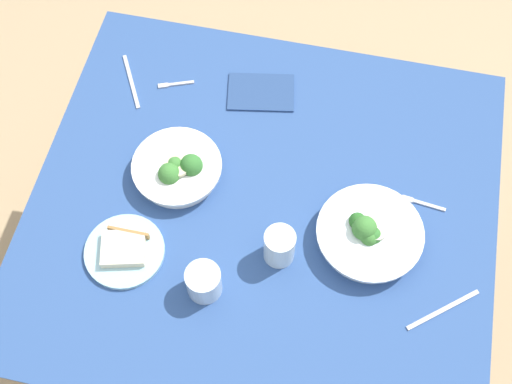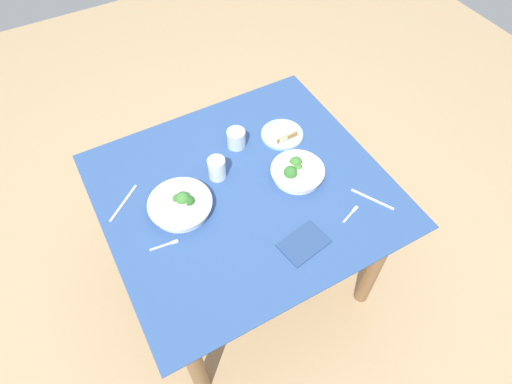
{
  "view_description": "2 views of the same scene",
  "coord_description": "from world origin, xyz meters",
  "px_view_note": "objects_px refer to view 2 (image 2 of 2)",
  "views": [
    {
      "loc": [
        -0.14,
        0.72,
        2.2
      ],
      "look_at": [
        0.02,
        -0.03,
        0.74
      ],
      "focal_mm": 47.33,
      "sensor_mm": 36.0,
      "label": 1
    },
    {
      "loc": [
        -0.48,
        -0.97,
        2.15
      ],
      "look_at": [
        0.03,
        -0.04,
        0.74
      ],
      "focal_mm": 30.72,
      "sensor_mm": 36.0,
      "label": 2
    }
  ],
  "objects_px": {
    "table_knife_left": "(372,199)",
    "broccoli_bowl_far": "(181,205)",
    "water_glass_side": "(236,139)",
    "table_knife_right": "(123,203)",
    "water_glass_center": "(217,168)",
    "fork_by_far_bowl": "(351,214)",
    "bread_side_plate": "(282,134)",
    "napkin_folded_upper": "(304,243)",
    "broccoli_bowl_near": "(297,172)",
    "fork_by_near_bowl": "(166,245)"
  },
  "relations": [
    {
      "from": "table_knife_left",
      "to": "broccoli_bowl_far",
      "type": "bearing_deg",
      "value": -144.46
    },
    {
      "from": "water_glass_side",
      "to": "table_knife_right",
      "type": "xyz_separation_m",
      "value": [
        -0.54,
        -0.06,
        -0.04
      ]
    },
    {
      "from": "broccoli_bowl_far",
      "to": "water_glass_center",
      "type": "xyz_separation_m",
      "value": [
        0.2,
        0.08,
        0.02
      ]
    },
    {
      "from": "table_knife_right",
      "to": "fork_by_far_bowl",
      "type": "bearing_deg",
      "value": 108.68
    },
    {
      "from": "bread_side_plate",
      "to": "water_glass_center",
      "type": "xyz_separation_m",
      "value": [
        -0.35,
        -0.07,
        0.04
      ]
    },
    {
      "from": "broccoli_bowl_far",
      "to": "table_knife_right",
      "type": "distance_m",
      "value": 0.24
    },
    {
      "from": "napkin_folded_upper",
      "to": "water_glass_side",
      "type": "bearing_deg",
      "value": 88.75
    },
    {
      "from": "water_glass_center",
      "to": "fork_by_far_bowl",
      "type": "bearing_deg",
      "value": -48.83
    },
    {
      "from": "bread_side_plate",
      "to": "fork_by_far_bowl",
      "type": "bearing_deg",
      "value": -88.16
    },
    {
      "from": "fork_by_far_bowl",
      "to": "broccoli_bowl_near",
      "type": "bearing_deg",
      "value": 87.08
    },
    {
      "from": "fork_by_near_bowl",
      "to": "napkin_folded_upper",
      "type": "bearing_deg",
      "value": -21.32
    },
    {
      "from": "water_glass_center",
      "to": "water_glass_side",
      "type": "xyz_separation_m",
      "value": [
        0.15,
        0.12,
        -0.01
      ]
    },
    {
      "from": "fork_by_far_bowl",
      "to": "table_knife_right",
      "type": "bearing_deg",
      "value": 127.03
    },
    {
      "from": "fork_by_far_bowl",
      "to": "napkin_folded_upper",
      "type": "relative_size",
      "value": 0.54
    },
    {
      "from": "fork_by_far_bowl",
      "to": "table_knife_left",
      "type": "xyz_separation_m",
      "value": [
        0.12,
        0.01,
        -0.0
      ]
    },
    {
      "from": "fork_by_near_bowl",
      "to": "table_knife_right",
      "type": "relative_size",
      "value": 0.57
    },
    {
      "from": "table_knife_left",
      "to": "napkin_folded_upper",
      "type": "relative_size",
      "value": 1.04
    },
    {
      "from": "broccoli_bowl_far",
      "to": "napkin_folded_upper",
      "type": "bearing_deg",
      "value": -47.53
    },
    {
      "from": "broccoli_bowl_near",
      "to": "fork_by_near_bowl",
      "type": "bearing_deg",
      "value": -175.64
    },
    {
      "from": "bread_side_plate",
      "to": "fork_by_far_bowl",
      "type": "height_order",
      "value": "bread_side_plate"
    },
    {
      "from": "broccoli_bowl_far",
      "to": "table_knife_left",
      "type": "xyz_separation_m",
      "value": [
        0.68,
        -0.33,
        -0.03
      ]
    },
    {
      "from": "fork_by_far_bowl",
      "to": "fork_by_near_bowl",
      "type": "xyz_separation_m",
      "value": [
        -0.68,
        0.22,
        -0.0
      ]
    },
    {
      "from": "water_glass_side",
      "to": "fork_by_far_bowl",
      "type": "bearing_deg",
      "value": -67.75
    },
    {
      "from": "broccoli_bowl_near",
      "to": "fork_by_near_bowl",
      "type": "distance_m",
      "value": 0.6
    },
    {
      "from": "broccoli_bowl_near",
      "to": "table_knife_left",
      "type": "height_order",
      "value": "broccoli_bowl_near"
    },
    {
      "from": "broccoli_bowl_near",
      "to": "table_knife_right",
      "type": "xyz_separation_m",
      "value": [
        -0.67,
        0.21,
        -0.03
      ]
    },
    {
      "from": "table_knife_left",
      "to": "table_knife_right",
      "type": "height_order",
      "value": "same"
    },
    {
      "from": "broccoli_bowl_far",
      "to": "fork_by_far_bowl",
      "type": "distance_m",
      "value": 0.66
    },
    {
      "from": "water_glass_center",
      "to": "fork_by_far_bowl",
      "type": "relative_size",
      "value": 1.03
    },
    {
      "from": "fork_by_far_bowl",
      "to": "table_knife_left",
      "type": "height_order",
      "value": "same"
    },
    {
      "from": "water_glass_center",
      "to": "table_knife_right",
      "type": "height_order",
      "value": "water_glass_center"
    },
    {
      "from": "table_knife_left",
      "to": "napkin_folded_upper",
      "type": "height_order",
      "value": "napkin_folded_upper"
    },
    {
      "from": "water_glass_side",
      "to": "fork_by_near_bowl",
      "type": "relative_size",
      "value": 0.76
    },
    {
      "from": "water_glass_center",
      "to": "napkin_folded_upper",
      "type": "relative_size",
      "value": 0.56
    },
    {
      "from": "broccoli_bowl_near",
      "to": "napkin_folded_upper",
      "type": "distance_m",
      "value": 0.33
    },
    {
      "from": "broccoli_bowl_near",
      "to": "table_knife_right",
      "type": "relative_size",
      "value": 1.16
    },
    {
      "from": "bread_side_plate",
      "to": "water_glass_side",
      "type": "relative_size",
      "value": 2.28
    },
    {
      "from": "broccoli_bowl_near",
      "to": "table_knife_right",
      "type": "height_order",
      "value": "broccoli_bowl_near"
    },
    {
      "from": "water_glass_center",
      "to": "broccoli_bowl_far",
      "type": "bearing_deg",
      "value": -157.47
    },
    {
      "from": "fork_by_far_bowl",
      "to": "fork_by_near_bowl",
      "type": "distance_m",
      "value": 0.72
    },
    {
      "from": "napkin_folded_upper",
      "to": "bread_side_plate",
      "type": "bearing_deg",
      "value": 67.12
    },
    {
      "from": "water_glass_center",
      "to": "bread_side_plate",
      "type": "bearing_deg",
      "value": 11.09
    },
    {
      "from": "broccoli_bowl_far",
      "to": "table_knife_left",
      "type": "relative_size",
      "value": 1.38
    },
    {
      "from": "bread_side_plate",
      "to": "napkin_folded_upper",
      "type": "distance_m",
      "value": 0.56
    },
    {
      "from": "broccoli_bowl_far",
      "to": "water_glass_side",
      "type": "height_order",
      "value": "broccoli_bowl_far"
    },
    {
      "from": "water_glass_side",
      "to": "table_knife_left",
      "type": "xyz_separation_m",
      "value": [
        0.34,
        -0.53,
        -0.04
      ]
    },
    {
      "from": "bread_side_plate",
      "to": "table_knife_left",
      "type": "height_order",
      "value": "bread_side_plate"
    },
    {
      "from": "bread_side_plate",
      "to": "fork_by_far_bowl",
      "type": "xyz_separation_m",
      "value": [
        0.02,
        -0.49,
        -0.01
      ]
    },
    {
      "from": "water_glass_center",
      "to": "water_glass_side",
      "type": "bearing_deg",
      "value": 38.18
    },
    {
      "from": "broccoli_bowl_near",
      "to": "bread_side_plate",
      "type": "distance_m",
      "value": 0.24
    }
  ]
}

